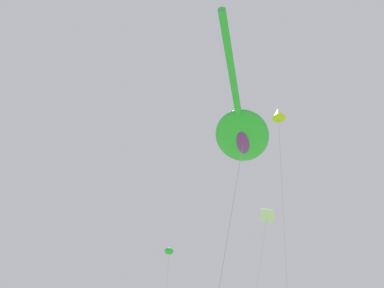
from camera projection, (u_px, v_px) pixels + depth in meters
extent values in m
ellipsoid|color=green|center=(242.00, 137.00, 23.96)|extent=(4.85, 5.21, 0.87)
cylinder|color=green|center=(231.00, 67.00, 19.64)|extent=(3.89, 5.14, 0.31)
ellipsoid|color=purple|center=(243.00, 143.00, 23.73)|extent=(1.69, 1.96, 0.31)
cylinder|color=#B2B2B7|center=(221.00, 275.00, 17.40)|extent=(4.73, 2.78, 15.44)
cube|color=white|center=(267.00, 216.00, 33.91)|extent=(1.05, 1.28, 0.98)
cone|color=yellow|center=(278.00, 113.00, 24.43)|extent=(0.92, 0.91, 0.67)
cylinder|color=#B2B2B7|center=(287.00, 288.00, 21.28)|extent=(1.64, 4.21, 17.16)
ellipsoid|color=green|center=(169.00, 251.00, 37.98)|extent=(1.11, 1.41, 0.41)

